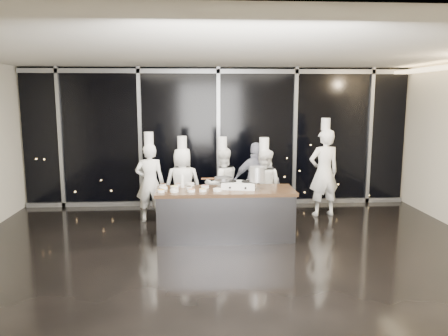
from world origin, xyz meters
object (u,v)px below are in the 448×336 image
(chef_left, at_px, (183,184))
(guest, at_px, (256,182))
(chef_right, at_px, (264,186))
(chef_far_left, at_px, (150,182))
(demo_counter, at_px, (225,214))
(chef_center, at_px, (222,184))
(stock_pot, at_px, (257,174))
(stove, at_px, (239,185))
(frying_pan, at_px, (223,179))
(chef_side, at_px, (324,172))

(chef_left, xyz_separation_m, guest, (1.50, -0.13, 0.04))
(chef_right, bearing_deg, chef_far_left, 11.47)
(demo_counter, height_order, chef_center, chef_center)
(stock_pot, bearing_deg, chef_center, 115.12)
(stove, relative_size, chef_far_left, 0.36)
(chef_right, bearing_deg, frying_pan, 59.84)
(stock_pot, relative_size, guest, 0.16)
(stock_pot, height_order, chef_left, chef_left)
(chef_center, relative_size, chef_right, 1.00)
(chef_side, bearing_deg, chef_right, 9.12)
(chef_right, distance_m, chef_side, 1.48)
(stove, distance_m, chef_left, 1.55)
(chef_side, bearing_deg, chef_center, -4.45)
(demo_counter, height_order, chef_far_left, chef_far_left)
(demo_counter, xyz_separation_m, stove, (0.25, 0.06, 0.51))
(stock_pot, bearing_deg, demo_counter, 177.24)
(guest, xyz_separation_m, chef_right, (0.12, -0.16, -0.04))
(frying_pan, xyz_separation_m, chef_far_left, (-1.42, 1.04, -0.24))
(stock_pot, bearing_deg, chef_far_left, 149.43)
(chef_center, bearing_deg, stock_pot, 98.50)
(chef_far_left, relative_size, chef_left, 1.05)
(chef_far_left, bearing_deg, chef_right, 173.95)
(demo_counter, relative_size, stove, 3.74)
(frying_pan, relative_size, guest, 0.36)
(chef_left, bearing_deg, chef_far_left, -0.27)
(chef_right, bearing_deg, stock_pot, 92.27)
(demo_counter, bearing_deg, guest, 56.38)
(chef_far_left, relative_size, chef_right, 1.06)
(stock_pot, height_order, chef_right, chef_right)
(frying_pan, distance_m, guest, 1.21)
(demo_counter, xyz_separation_m, chef_right, (0.83, 0.90, 0.31))
(frying_pan, xyz_separation_m, chef_right, (0.86, 0.77, -0.30))
(stock_pot, height_order, chef_side, chef_side)
(chef_center, xyz_separation_m, chef_side, (2.19, 0.26, 0.18))
(chef_far_left, bearing_deg, chef_center, 179.91)
(frying_pan, height_order, guest, guest)
(frying_pan, bearing_deg, chef_right, 53.68)
(chef_right, bearing_deg, chef_center, 1.15)
(stove, bearing_deg, chef_far_left, 158.96)
(stove, distance_m, stock_pot, 0.39)
(stock_pot, xyz_separation_m, chef_side, (1.64, 1.44, -0.23))
(demo_counter, relative_size, frying_pan, 4.20)
(chef_left, xyz_separation_m, chef_center, (0.81, -0.03, -0.01))
(stock_pot, bearing_deg, chef_left, 138.30)
(stove, xyz_separation_m, stock_pot, (0.31, -0.09, 0.21))
(demo_counter, distance_m, stock_pot, 0.92)
(chef_left, distance_m, chef_side, 3.01)
(chef_side, bearing_deg, demo_counter, 21.41)
(demo_counter, height_order, chef_right, chef_right)
(demo_counter, distance_m, chef_far_left, 1.91)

